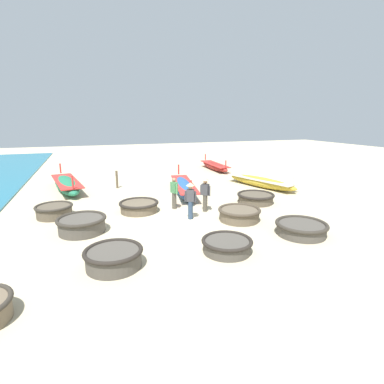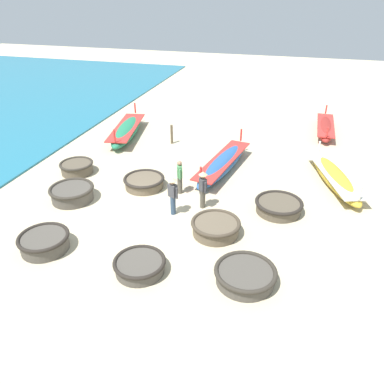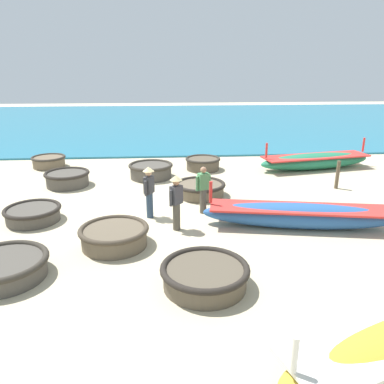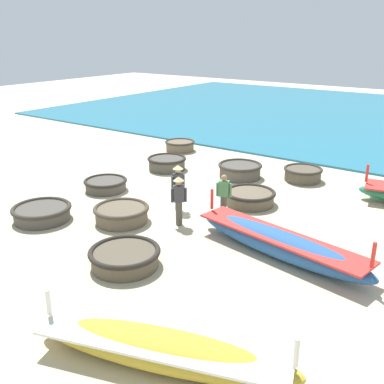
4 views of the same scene
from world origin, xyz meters
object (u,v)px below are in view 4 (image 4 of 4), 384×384
object	(u,v)px
coracle_far_right	(121,213)
coracle_upturned	(42,212)
coracle_front_left	(240,170)
long_boat_ochre_hull	(162,348)
coracle_center	(167,163)
fisherman_by_coracle	(224,196)
coracle_nearest	(106,184)
fisherman_with_hat	(179,197)
coracle_tilted	(250,197)
long_boat_white_hull	(280,244)
coracle_front_right	(303,174)
fisherman_standing_right	(178,184)
coracle_far_left	(125,257)
coracle_weathered	(180,145)

from	to	relation	value
coracle_far_right	coracle_upturned	world-z (taller)	coracle_far_right
coracle_far_right	coracle_front_left	bearing A→B (deg)	173.24
coracle_upturned	long_boat_ochre_hull	distance (m)	8.33
coracle_center	fisherman_by_coracle	world-z (taller)	fisherman_by_coracle
coracle_nearest	fisherman_with_hat	distance (m)	4.61
coracle_tilted	fisherman_with_hat	size ratio (longest dim) A/B	1.13
coracle_center	long_boat_white_hull	bearing A→B (deg)	59.02
coracle_far_right	long_boat_white_hull	distance (m)	5.43
coracle_upturned	long_boat_white_hull	distance (m)	8.00
coracle_far_right	long_boat_white_hull	xyz separation A→B (m)	(-0.85, 5.36, 0.09)
coracle_center	coracle_front_left	world-z (taller)	coracle_front_left
coracle_front_right	fisherman_with_hat	world-z (taller)	fisherman_with_hat
coracle_upturned	fisherman_with_hat	xyz separation A→B (m)	(-2.41, 4.00, 0.68)
coracle_nearest	coracle_tilted	distance (m)	5.82
fisherman_with_hat	fisherman_standing_right	xyz separation A→B (m)	(-1.03, -0.82, 0.00)
fisherman_standing_right	coracle_far_right	bearing A→B (deg)	-24.15
coracle_center	coracle_tilted	distance (m)	5.51
fisherman_standing_right	coracle_tilted	bearing A→B (deg)	137.96
coracle_far_left	coracle_tilted	bearing A→B (deg)	175.57
coracle_tilted	coracle_front_right	world-z (taller)	coracle_front_right
coracle_tilted	coracle_weathered	bearing A→B (deg)	-124.71
coracle_front_left	coracle_upturned	distance (m)	8.58
coracle_nearest	coracle_upturned	world-z (taller)	coracle_upturned
coracle_far_right	coracle_nearest	bearing A→B (deg)	-124.89
coracle_front_right	fisherman_standing_right	bearing A→B (deg)	-21.60
long_boat_white_hull	fisherman_with_hat	xyz separation A→B (m)	(-0.09, -3.66, 0.57)
coracle_front_left	coracle_weathered	distance (m)	5.43
coracle_center	coracle_front_left	bearing A→B (deg)	105.63
coracle_tilted	coracle_upturned	size ratio (longest dim) A/B	0.95
long_boat_white_hull	fisherman_with_hat	distance (m)	3.70
coracle_nearest	fisherman_by_coracle	size ratio (longest dim) A/B	1.10
coracle_front_left	coracle_nearest	distance (m)	5.82
long_boat_ochre_hull	fisherman_by_coracle	xyz separation A→B (m)	(-6.72, -2.84, 0.50)
coracle_far_left	coracle_tilted	distance (m)	6.15
coracle_nearest	coracle_weathered	world-z (taller)	coracle_weathered
coracle_upturned	coracle_far_right	bearing A→B (deg)	122.56
coracle_center	fisherman_by_coracle	size ratio (longest dim) A/B	1.14
coracle_center	long_boat_ochre_hull	bearing A→B (deg)	38.47
long_boat_ochre_hull	fisherman_with_hat	xyz separation A→B (m)	(-5.44, -3.76, 0.62)
coracle_front_left	coracle_weathered	xyz separation A→B (m)	(-2.20, -4.97, -0.05)
coracle_front_left	coracle_tilted	size ratio (longest dim) A/B	1.01
coracle_nearest	long_boat_ochre_hull	xyz separation A→B (m)	(6.41, 8.21, 0.08)
coracle_front_right	fisherman_by_coracle	bearing A→B (deg)	-5.68
long_boat_ochre_hull	coracle_tilted	bearing A→B (deg)	-161.89
coracle_front_right	fisherman_with_hat	distance (m)	7.00
coracle_front_left	fisherman_by_coracle	bearing A→B (deg)	23.17
long_boat_white_hull	coracle_nearest	bearing A→B (deg)	-97.49
long_boat_ochre_hull	fisherman_standing_right	size ratio (longest dim) A/B	3.27
coracle_weathered	fisherman_by_coracle	xyz separation A→B (m)	(6.52, 6.82, 0.54)
long_boat_ochre_hull	coracle_weathered	bearing A→B (deg)	-143.90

